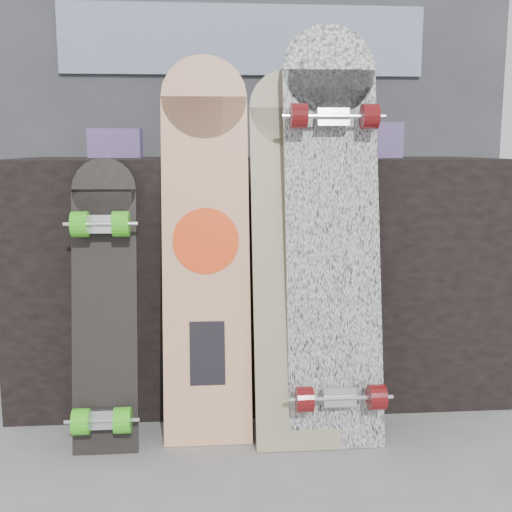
{
  "coord_description": "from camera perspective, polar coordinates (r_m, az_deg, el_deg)",
  "views": [
    {
      "loc": [
        -0.18,
        -1.68,
        0.84
      ],
      "look_at": [
        -0.03,
        0.2,
        0.52
      ],
      "focal_mm": 45.0,
      "sensor_mm": 36.0,
      "label": 1
    }
  ],
  "objects": [
    {
      "name": "booth",
      "position": [
        3.05,
        -1.23,
        14.66
      ],
      "size": [
        2.4,
        0.22,
        2.2
      ],
      "color": "#333439",
      "rests_on": "ground"
    },
    {
      "name": "vendor_table",
      "position": [
        2.23,
        0.14,
        -1.62
      ],
      "size": [
        1.6,
        0.6,
        0.8
      ],
      "primitive_type": "cube",
      "color": "black",
      "rests_on": "ground"
    },
    {
      "name": "skateboard_dark",
      "position": [
        1.82,
        -13.39,
        -4.15
      ],
      "size": [
        0.18,
        0.25,
        0.81
      ],
      "rotation": [
        -0.21,
        0.0,
        0.0
      ],
      "color": "black",
      "rests_on": "ground"
    },
    {
      "name": "merch_box_flat",
      "position": [
        2.29,
        3.46,
        9.47
      ],
      "size": [
        0.22,
        0.1,
        0.06
      ],
      "primitive_type": "cube",
      "color": "#D1B78C",
      "rests_on": "vendor_table"
    },
    {
      "name": "longboard_geisha",
      "position": [
        1.86,
        -4.49,
        1.83
      ],
      "size": [
        0.25,
        0.26,
        1.11
      ],
      "rotation": [
        -0.22,
        0.0,
        0.0
      ],
      "color": "tan",
      "rests_on": "ground"
    },
    {
      "name": "longboard_cascadia",
      "position": [
        1.84,
        6.84,
        2.78
      ],
      "size": [
        0.27,
        0.33,
        1.19
      ],
      "rotation": [
        -0.21,
        0.0,
        0.0
      ],
      "color": "white",
      "rests_on": "ground"
    },
    {
      "name": "longboard_celtic",
      "position": [
        1.86,
        3.3,
        1.28
      ],
      "size": [
        0.24,
        0.32,
        1.07
      ],
      "rotation": [
        -0.28,
        0.0,
        0.0
      ],
      "color": "beige",
      "rests_on": "ground"
    },
    {
      "name": "merch_box_purple",
      "position": [
        2.35,
        -12.36,
        9.76
      ],
      "size": [
        0.18,
        0.12,
        0.1
      ],
      "primitive_type": "cube",
      "color": "#613975",
      "rests_on": "vendor_table"
    },
    {
      "name": "merch_box_small",
      "position": [
        2.3,
        10.79,
        10.07
      ],
      "size": [
        0.14,
        0.14,
        0.12
      ],
      "primitive_type": "cube",
      "color": "#613975",
      "rests_on": "vendor_table"
    },
    {
      "name": "ground",
      "position": [
        1.89,
        1.45,
        -16.67
      ],
      "size": [
        60.0,
        60.0,
        0.0
      ],
      "primitive_type": "plane",
      "color": "slate",
      "rests_on": "ground"
    }
  ]
}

